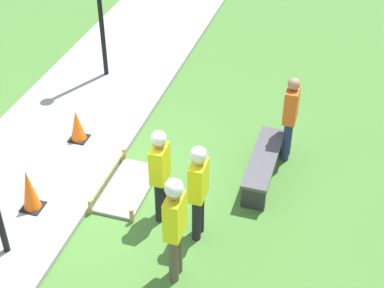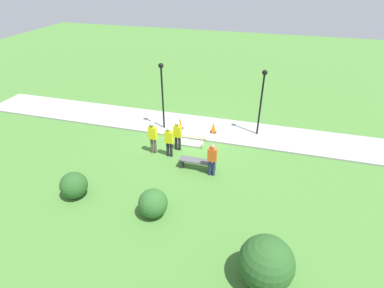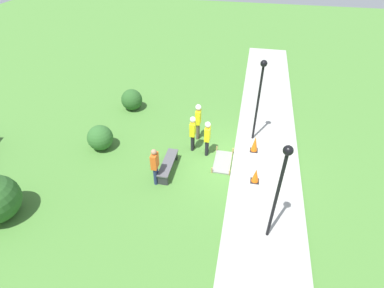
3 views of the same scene
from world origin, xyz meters
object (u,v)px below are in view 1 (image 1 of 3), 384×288
(traffic_cone_near_patch, at_px, (77,126))
(worker_supervisor, at_px, (160,168))
(worker_trainee, at_px, (175,221))
(worker_assistant, at_px, (198,185))
(bystander_in_orange_shirt, at_px, (290,114))
(park_bench, at_px, (264,163))
(traffic_cone_far_patch, at_px, (29,190))

(traffic_cone_near_patch, height_order, worker_supervisor, worker_supervisor)
(traffic_cone_near_patch, height_order, worker_trainee, worker_trainee)
(worker_supervisor, xyz_separation_m, worker_assistant, (0.22, 0.68, 0.02))
(worker_supervisor, xyz_separation_m, worker_trainee, (1.11, 0.61, 0.09))
(worker_trainee, distance_m, bystander_in_orange_shirt, 3.45)
(worker_trainee, xyz_separation_m, bystander_in_orange_shirt, (-3.28, 1.05, -0.15))
(traffic_cone_near_patch, xyz_separation_m, bystander_in_orange_shirt, (-0.75, 3.82, 0.53))
(park_bench, height_order, worker_trainee, worker_trainee)
(traffic_cone_near_patch, height_order, traffic_cone_far_patch, traffic_cone_far_patch)
(traffic_cone_far_patch, height_order, worker_trainee, worker_trainee)
(park_bench, xyz_separation_m, worker_trainee, (2.54, -0.76, 0.74))
(traffic_cone_near_patch, relative_size, park_bench, 0.35)
(worker_assistant, xyz_separation_m, bystander_in_orange_shirt, (-2.39, 0.98, -0.08))
(traffic_cone_near_patch, bearing_deg, traffic_cone_far_patch, 3.40)
(worker_supervisor, relative_size, worker_trainee, 0.93)
(traffic_cone_near_patch, height_order, bystander_in_orange_shirt, bystander_in_orange_shirt)
(traffic_cone_far_patch, xyz_separation_m, park_bench, (-1.96, 3.42, -0.13))
(traffic_cone_far_patch, distance_m, worker_assistant, 2.80)
(traffic_cone_near_patch, xyz_separation_m, park_bench, (-0.01, 3.54, -0.07))
(worker_assistant, bearing_deg, park_bench, 157.24)
(worker_supervisor, relative_size, worker_assistant, 0.99)
(traffic_cone_near_patch, bearing_deg, worker_supervisor, 56.69)
(traffic_cone_near_patch, bearing_deg, worker_trainee, 47.61)
(worker_trainee, bearing_deg, traffic_cone_near_patch, -132.39)
(park_bench, height_order, worker_supervisor, worker_supervisor)
(worker_trainee, bearing_deg, traffic_cone_far_patch, -102.32)
(worker_trainee, bearing_deg, worker_assistant, 175.42)
(worker_supervisor, height_order, worker_assistant, worker_assistant)
(traffic_cone_far_patch, relative_size, worker_trainee, 0.42)
(traffic_cone_near_patch, relative_size, traffic_cone_far_patch, 0.82)
(worker_supervisor, height_order, bystander_in_orange_shirt, worker_supervisor)
(traffic_cone_far_patch, height_order, worker_supervisor, worker_supervisor)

